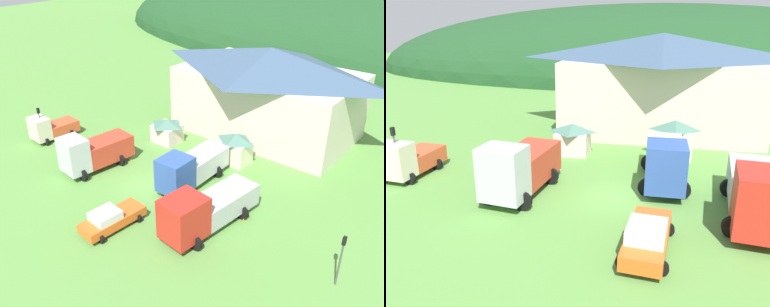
# 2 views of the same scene
# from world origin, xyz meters

# --- Properties ---
(ground_plane) EXTENTS (200.00, 200.00, 0.00)m
(ground_plane) POSITION_xyz_m (0.00, 0.00, 0.00)
(ground_plane) COLOR #5B9342
(forested_hill_backdrop) EXTENTS (122.89, 60.00, 27.46)m
(forested_hill_backdrop) POSITION_xyz_m (0.00, 65.67, 0.00)
(forested_hill_backdrop) COLOR #1E4723
(forested_hill_backdrop) RESTS_ON ground
(depot_building) EXTENTS (19.03, 11.70, 9.13)m
(depot_building) POSITION_xyz_m (2.29, 16.16, 4.70)
(depot_building) COLOR beige
(depot_building) RESTS_ON ground
(play_shed_cream) EXTENTS (2.87, 2.36, 2.96)m
(play_shed_cream) POSITION_xyz_m (3.58, 8.31, 1.52)
(play_shed_cream) COLOR beige
(play_shed_cream) RESTS_ON ground
(play_shed_pink) EXTENTS (2.79, 2.56, 2.45)m
(play_shed_pink) POSITION_xyz_m (-4.33, 7.63, 1.26)
(play_shed_pink) COLOR beige
(play_shed_pink) RESTS_ON ground
(light_truck_cream) EXTENTS (2.90, 4.91, 2.69)m
(light_truck_cream) POSITION_xyz_m (-14.16, 0.44, 1.27)
(light_truck_cream) COLOR beige
(light_truck_cream) RESTS_ON ground
(tow_truck_silver) EXTENTS (3.75, 6.80, 3.62)m
(tow_truck_silver) POSITION_xyz_m (-5.73, -0.77, 1.77)
(tow_truck_silver) COLOR silver
(tow_truck_silver) RESTS_ON ground
(box_truck_blue) EXTENTS (3.20, 7.40, 3.38)m
(box_truck_blue) POSITION_xyz_m (2.85, 2.53, 1.70)
(box_truck_blue) COLOR #3356AD
(box_truck_blue) RESTS_ON ground
(crane_truck_red) EXTENTS (3.82, 8.55, 3.56)m
(crane_truck_red) POSITION_xyz_m (7.47, -1.57, 1.75)
(crane_truck_red) COLOR red
(crane_truck_red) RESTS_ON ground
(service_pickup_orange) EXTENTS (2.56, 5.06, 1.66)m
(service_pickup_orange) POSITION_xyz_m (2.11, -5.66, 0.83)
(service_pickup_orange) COLOR orange
(service_pickup_orange) RESTS_ON ground
(traffic_light_west) EXTENTS (0.20, 0.32, 3.73)m
(traffic_light_west) POSITION_xyz_m (-14.24, -0.51, 2.31)
(traffic_light_west) COLOR #4C4C51
(traffic_light_west) RESTS_ON ground
(traffic_light_east) EXTENTS (0.20, 0.32, 3.69)m
(traffic_light_east) POSITION_xyz_m (17.08, -0.74, 2.29)
(traffic_light_east) COLOR #4C4C51
(traffic_light_east) RESTS_ON ground
(traffic_cone_near_pickup) EXTENTS (0.36, 0.36, 0.54)m
(traffic_cone_near_pickup) POSITION_xyz_m (-4.26, 2.37, 0.00)
(traffic_cone_near_pickup) COLOR orange
(traffic_cone_near_pickup) RESTS_ON ground
(traffic_cone_mid_row) EXTENTS (0.36, 0.36, 0.63)m
(traffic_cone_mid_row) POSITION_xyz_m (9.19, 1.16, 0.00)
(traffic_cone_mid_row) COLOR orange
(traffic_cone_mid_row) RESTS_ON ground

